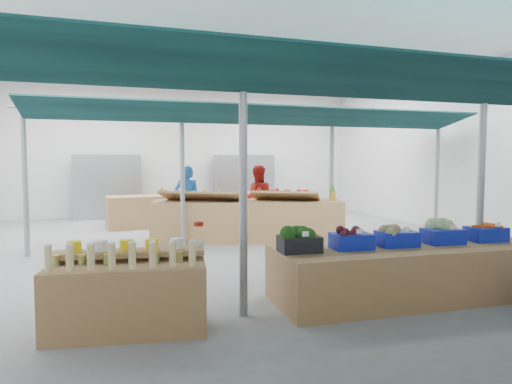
# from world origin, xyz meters

# --- Properties ---
(floor) EXTENTS (13.00, 13.00, 0.00)m
(floor) POSITION_xyz_m (0.00, 0.00, 0.00)
(floor) COLOR slate
(floor) RESTS_ON ground
(hall) EXTENTS (13.00, 13.00, 13.00)m
(hall) POSITION_xyz_m (0.00, 1.44, 2.65)
(hall) COLOR silver
(hall) RESTS_ON ground
(pole_grid) EXTENTS (10.00, 4.60, 3.00)m
(pole_grid) POSITION_xyz_m (0.75, -1.75, 1.81)
(pole_grid) COLOR gray
(pole_grid) RESTS_ON floor
(awnings) EXTENTS (9.50, 7.08, 0.30)m
(awnings) POSITION_xyz_m (0.75, -1.75, 2.78)
(awnings) COLOR black
(awnings) RESTS_ON pole_grid
(back_shelving_left) EXTENTS (2.00, 0.50, 2.00)m
(back_shelving_left) POSITION_xyz_m (-2.50, 6.00, 1.00)
(back_shelving_left) COLOR #B23F33
(back_shelving_left) RESTS_ON floor
(back_shelving_right) EXTENTS (2.00, 0.50, 2.00)m
(back_shelving_right) POSITION_xyz_m (2.00, 6.00, 1.00)
(back_shelving_right) COLOR #B23F33
(back_shelving_right) RESTS_ON floor
(bottle_shelf) EXTENTS (1.76, 1.25, 1.02)m
(bottle_shelf) POSITION_xyz_m (-2.33, -4.06, 0.41)
(bottle_shelf) COLOR olive
(bottle_shelf) RESTS_ON floor
(veg_counter) EXTENTS (3.72, 1.36, 0.71)m
(veg_counter) POSITION_xyz_m (1.31, -4.03, 0.36)
(veg_counter) COLOR olive
(veg_counter) RESTS_ON floor
(fruit_counter) EXTENTS (4.42, 2.08, 0.92)m
(fruit_counter) POSITION_xyz_m (0.54, 0.83, 0.46)
(fruit_counter) COLOR olive
(fruit_counter) RESTS_ON floor
(far_counter) EXTENTS (4.93, 1.44, 0.87)m
(far_counter) POSITION_xyz_m (-0.12, 3.89, 0.44)
(far_counter) COLOR olive
(far_counter) RESTS_ON floor
(vendor_left) EXTENTS (0.71, 0.56, 1.72)m
(vendor_left) POSITION_xyz_m (-0.66, 1.93, 0.86)
(vendor_left) COLOR #194FA3
(vendor_left) RESTS_ON floor
(vendor_right) EXTENTS (0.97, 0.84, 1.72)m
(vendor_right) POSITION_xyz_m (1.14, 1.93, 0.86)
(vendor_right) COLOR #A61A14
(vendor_right) RESTS_ON floor
(crate_broccoli) EXTENTS (0.52, 0.42, 0.35)m
(crate_broccoli) POSITION_xyz_m (-0.27, -3.97, 0.87)
(crate_broccoli) COLOR black
(crate_broccoli) RESTS_ON veg_counter
(crate_beets) EXTENTS (0.52, 0.42, 0.29)m
(crate_beets) POSITION_xyz_m (0.45, -4.00, 0.85)
(crate_beets) COLOR #0F1EA4
(crate_beets) RESTS_ON veg_counter
(crate_celeriac) EXTENTS (0.52, 0.42, 0.31)m
(crate_celeriac) POSITION_xyz_m (1.11, -4.02, 0.86)
(crate_celeriac) COLOR #0F1EA4
(crate_celeriac) RESTS_ON veg_counter
(crate_cabbage) EXTENTS (0.52, 0.42, 0.35)m
(crate_cabbage) POSITION_xyz_m (1.82, -4.05, 0.87)
(crate_cabbage) COLOR #0F1EA4
(crate_cabbage) RESTS_ON veg_counter
(crate_carrots) EXTENTS (0.52, 0.42, 0.29)m
(crate_carrots) POSITION_xyz_m (2.54, -4.08, 0.83)
(crate_carrots) COLOR #0F1EA4
(crate_carrots) RESTS_ON veg_counter
(sparrow) EXTENTS (0.12, 0.09, 0.11)m
(sparrow) POSITION_xyz_m (-0.43, -4.09, 0.96)
(sparrow) COLOR brown
(sparrow) RESTS_ON crate_broccoli
(pole_ribbon) EXTENTS (0.12, 0.12, 0.28)m
(pole_ribbon) POSITION_xyz_m (-1.50, -3.84, 1.08)
(pole_ribbon) COLOR #AC190B
(pole_ribbon) RESTS_ON pole_grid
(apple_heap_yellow) EXTENTS (2.00, 1.54, 0.27)m
(apple_heap_yellow) POSITION_xyz_m (-0.48, 0.99, 1.09)
(apple_heap_yellow) COLOR #997247
(apple_heap_yellow) RESTS_ON fruit_counter
(apple_heap_red) EXTENTS (1.65, 1.35, 0.27)m
(apple_heap_red) POSITION_xyz_m (1.35, 0.51, 1.09)
(apple_heap_red) COLOR #997247
(apple_heap_red) RESTS_ON fruit_counter
(pineapple) EXTENTS (0.14, 0.14, 0.39)m
(pineapple) POSITION_xyz_m (2.39, 0.24, 1.10)
(pineapple) COLOR #8C6019
(pineapple) RESTS_ON fruit_counter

